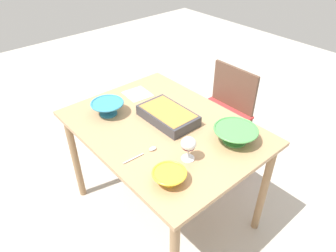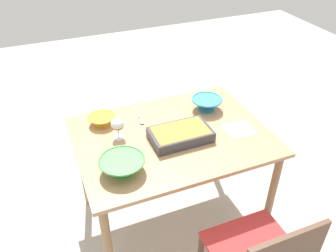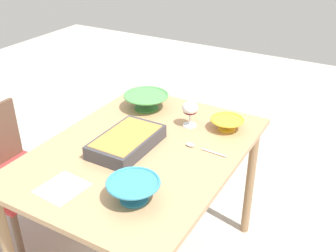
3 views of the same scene
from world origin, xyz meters
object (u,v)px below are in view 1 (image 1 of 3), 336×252
(casserole_dish, at_px, (168,115))
(dining_table, at_px, (163,138))
(wine_glass, at_px, (189,145))
(chair, at_px, (222,110))
(mixing_bowl, at_px, (108,107))
(serving_spoon, at_px, (147,151))
(small_bowl, at_px, (235,134))
(serving_bowl, at_px, (169,176))
(napkin, at_px, (138,94))

(casserole_dish, bearing_deg, dining_table, 115.26)
(wine_glass, bearing_deg, chair, -61.10)
(dining_table, relative_size, mixing_bowl, 5.65)
(serving_spoon, bearing_deg, dining_table, -59.96)
(mixing_bowl, distance_m, serving_spoon, 0.47)
(chair, xyz_separation_m, small_bowl, (-0.56, 0.59, 0.36))
(serving_spoon, bearing_deg, serving_bowl, 168.35)
(wine_glass, height_order, serving_bowl, wine_glass)
(mixing_bowl, bearing_deg, chair, -99.11)
(chair, relative_size, wine_glass, 5.80)
(serving_spoon, bearing_deg, casserole_dish, -60.94)
(dining_table, xyz_separation_m, napkin, (0.42, -0.11, 0.10))
(wine_glass, relative_size, serving_bowl, 0.82)
(casserole_dish, bearing_deg, wine_glass, 155.40)
(mixing_bowl, relative_size, small_bowl, 0.83)
(chair, xyz_separation_m, serving_spoon, (-0.31, 1.03, 0.32))
(wine_glass, relative_size, napkin, 0.78)
(casserole_dish, distance_m, small_bowl, 0.44)
(chair, height_order, serving_bowl, serving_bowl)
(small_bowl, xyz_separation_m, serving_bowl, (0.00, 0.49, -0.01))
(small_bowl, bearing_deg, wine_glass, 78.39)
(dining_table, xyz_separation_m, serving_spoon, (-0.13, 0.23, 0.10))
(wine_glass, xyz_separation_m, serving_bowl, (-0.06, 0.18, -0.06))
(dining_table, xyz_separation_m, serving_bowl, (-0.38, 0.28, 0.13))
(casserole_dish, relative_size, mixing_bowl, 1.74)
(napkin, bearing_deg, dining_table, 165.03)
(small_bowl, bearing_deg, mixing_bowl, 28.90)
(dining_table, height_order, casserole_dish, casserole_dish)
(wine_glass, xyz_separation_m, napkin, (0.74, -0.21, -0.09))
(napkin, bearing_deg, serving_spoon, 148.23)
(wine_glass, height_order, casserole_dish, wine_glass)
(chair, height_order, casserole_dish, casserole_dish)
(chair, height_order, napkin, chair)
(serving_bowl, height_order, napkin, serving_bowl)
(chair, distance_m, mixing_bowl, 1.06)
(mixing_bowl, xyz_separation_m, small_bowl, (-0.72, -0.40, -0.00))
(wine_glass, height_order, napkin, wine_glass)
(small_bowl, distance_m, serving_bowl, 0.49)
(serving_bowl, distance_m, napkin, 0.89)
(dining_table, distance_m, serving_bowl, 0.49)
(dining_table, distance_m, chair, 0.85)
(wine_glass, distance_m, napkin, 0.77)
(dining_table, bearing_deg, serving_spoon, 120.04)
(casserole_dish, bearing_deg, serving_spoon, 119.06)
(chair, relative_size, napkin, 4.52)
(chair, distance_m, casserole_dish, 0.83)
(napkin, bearing_deg, chair, -109.43)
(wine_glass, bearing_deg, casserole_dish, -24.60)
(serving_spoon, bearing_deg, chair, -73.22)
(casserole_dish, bearing_deg, small_bowl, -159.93)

